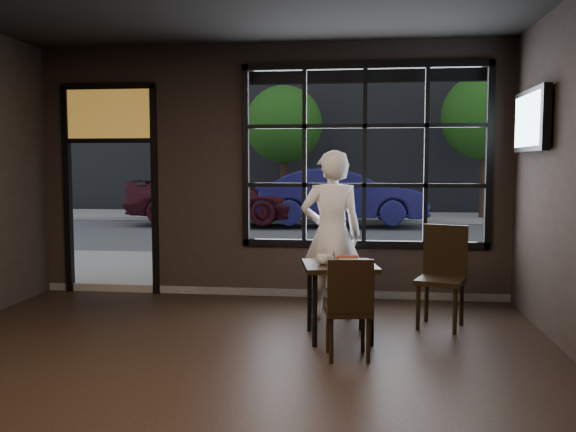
# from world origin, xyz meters

# --- Properties ---
(floor) EXTENTS (6.00, 7.00, 0.02)m
(floor) POSITION_xyz_m (0.00, 0.00, -0.01)
(floor) COLOR black
(floor) RESTS_ON ground
(window_frame) EXTENTS (3.06, 0.12, 2.28)m
(window_frame) POSITION_xyz_m (1.20, 3.50, 1.80)
(window_frame) COLOR black
(window_frame) RESTS_ON ground
(stained_transom) EXTENTS (1.20, 0.06, 0.70)m
(stained_transom) POSITION_xyz_m (-2.10, 3.50, 2.35)
(stained_transom) COLOR orange
(stained_transom) RESTS_ON ground
(street_asphalt) EXTENTS (60.00, 41.00, 0.04)m
(street_asphalt) POSITION_xyz_m (0.00, 24.00, -0.02)
(street_asphalt) COLOR #545456
(street_asphalt) RESTS_ON ground
(building_across) EXTENTS (28.00, 12.00, 15.00)m
(building_across) POSITION_xyz_m (0.00, 23.00, 7.50)
(building_across) COLOR #5B5956
(building_across) RESTS_ON ground
(cafe_table) EXTENTS (0.79, 0.79, 0.74)m
(cafe_table) POSITION_xyz_m (0.96, 1.70, 0.37)
(cafe_table) COLOR black
(cafe_table) RESTS_ON floor
(chair_near) EXTENTS (0.44, 0.44, 0.90)m
(chair_near) POSITION_xyz_m (1.06, 1.10, 0.45)
(chair_near) COLOR black
(chair_near) RESTS_ON floor
(chair_window) EXTENTS (0.58, 0.58, 1.06)m
(chair_window) POSITION_xyz_m (1.99, 2.20, 0.53)
(chair_window) COLOR black
(chair_window) RESTS_ON floor
(man) EXTENTS (0.74, 0.56, 1.85)m
(man) POSITION_xyz_m (0.85, 2.48, 0.92)
(man) COLOR white
(man) RESTS_ON floor
(hotdog) EXTENTS (0.21, 0.11, 0.06)m
(hotdog) POSITION_xyz_m (1.04, 1.78, 0.77)
(hotdog) COLOR tan
(hotdog) RESTS_ON cafe_table
(cup) EXTENTS (0.15, 0.15, 0.10)m
(cup) POSITION_xyz_m (0.81, 1.63, 0.78)
(cup) COLOR silver
(cup) RESTS_ON cafe_table
(tv) EXTENTS (0.13, 1.11, 0.65)m
(tv) POSITION_xyz_m (2.93, 2.55, 2.15)
(tv) COLOR black
(tv) RESTS_ON wall_right
(navy_car) EXTENTS (4.66, 1.99, 1.50)m
(navy_car) POSITION_xyz_m (0.60, 12.31, 0.85)
(navy_car) COLOR #17164B
(navy_car) RESTS_ON street_asphalt
(maroon_car) EXTENTS (4.82, 2.08, 1.62)m
(maroon_car) POSITION_xyz_m (-2.88, 12.29, 0.91)
(maroon_car) COLOR #3E1018
(maroon_car) RESTS_ON street_asphalt
(tree_left) EXTENTS (2.44, 2.44, 4.16)m
(tree_left) POSITION_xyz_m (-1.30, 15.05, 2.93)
(tree_left) COLOR #332114
(tree_left) RESTS_ON street_asphalt
(tree_right) EXTENTS (2.58, 2.58, 4.40)m
(tree_right) POSITION_xyz_m (4.78, 14.73, 3.10)
(tree_right) COLOR #332114
(tree_right) RESTS_ON street_asphalt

